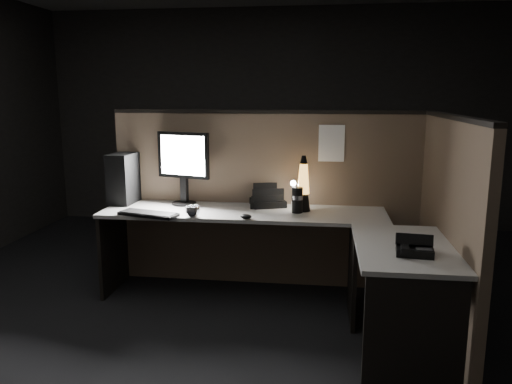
# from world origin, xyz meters

# --- Properties ---
(floor) EXTENTS (6.00, 6.00, 0.00)m
(floor) POSITION_xyz_m (0.00, 0.00, 0.00)
(floor) COLOR black
(floor) RESTS_ON ground
(room_shell) EXTENTS (6.00, 6.00, 6.00)m
(room_shell) POSITION_xyz_m (0.00, 0.00, 1.62)
(room_shell) COLOR silver
(room_shell) RESTS_ON ground
(partition_back) EXTENTS (2.66, 0.06, 1.50)m
(partition_back) POSITION_xyz_m (0.00, 0.93, 0.75)
(partition_back) COLOR brown
(partition_back) RESTS_ON ground
(partition_right) EXTENTS (0.06, 1.66, 1.50)m
(partition_right) POSITION_xyz_m (1.33, 0.10, 0.75)
(partition_right) COLOR brown
(partition_right) RESTS_ON ground
(desk) EXTENTS (2.60, 1.60, 0.73)m
(desk) POSITION_xyz_m (0.18, 0.25, 0.58)
(desk) COLOR #B9B6AF
(desk) RESTS_ON ground
(pc_tower) EXTENTS (0.21, 0.42, 0.43)m
(pc_tower) POSITION_xyz_m (-1.22, 0.81, 0.95)
(pc_tower) COLOR black
(pc_tower) RESTS_ON desk
(monitor) EXTENTS (0.47, 0.21, 0.62)m
(monitor) POSITION_xyz_m (-0.69, 0.78, 1.10)
(monitor) COLOR black
(monitor) RESTS_ON desk
(keyboard) EXTENTS (0.50, 0.27, 0.02)m
(keyboard) POSITION_xyz_m (-0.86, 0.34, 0.74)
(keyboard) COLOR black
(keyboard) RESTS_ON desk
(mouse) EXTENTS (0.11, 0.10, 0.04)m
(mouse) POSITION_xyz_m (-0.09, 0.34, 0.75)
(mouse) COLOR black
(mouse) RESTS_ON desk
(clip_lamp) EXTENTS (0.05, 0.19, 0.24)m
(clip_lamp) POSITION_xyz_m (0.25, 0.77, 0.87)
(clip_lamp) COLOR white
(clip_lamp) RESTS_ON desk
(organizer) EXTENTS (0.34, 0.32, 0.21)m
(organizer) POSITION_xyz_m (0.03, 0.81, 0.78)
(organizer) COLOR black
(organizer) RESTS_ON desk
(lava_lamp) EXTENTS (0.12, 0.12, 0.45)m
(lava_lamp) POSITION_xyz_m (0.33, 0.66, 0.92)
(lava_lamp) COLOR black
(lava_lamp) RESTS_ON desk
(travel_mug) EXTENTS (0.09, 0.09, 0.21)m
(travel_mug) POSITION_xyz_m (0.29, 0.59, 0.83)
(travel_mug) COLOR black
(travel_mug) RESTS_ON desk
(steel_mug) EXTENTS (0.12, 0.12, 0.09)m
(steel_mug) POSITION_xyz_m (-0.50, 0.34, 0.77)
(steel_mug) COLOR silver
(steel_mug) RESTS_ON desk
(figurine) EXTENTS (0.05, 0.05, 0.05)m
(figurine) POSITION_xyz_m (0.28, 0.74, 0.78)
(figurine) COLOR yellow
(figurine) RESTS_ON desk
(pinned_paper) EXTENTS (0.21, 0.00, 0.30)m
(pinned_paper) POSITION_xyz_m (0.55, 0.90, 1.26)
(pinned_paper) COLOR white
(pinned_paper) RESTS_ON partition_back
(desk_phone) EXTENTS (0.23, 0.24, 0.13)m
(desk_phone) POSITION_xyz_m (1.03, -0.35, 0.78)
(desk_phone) COLOR black
(desk_phone) RESTS_ON desk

